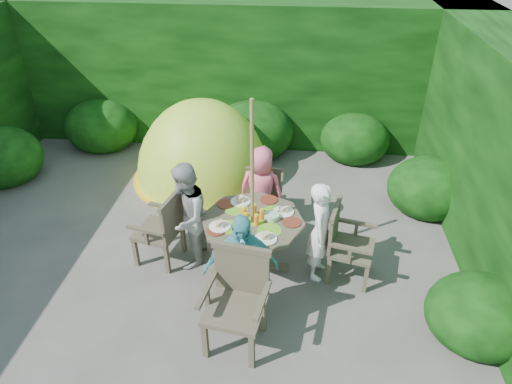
# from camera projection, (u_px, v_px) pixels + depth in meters

# --- Properties ---
(ground) EXTENTS (60.00, 60.00, 0.00)m
(ground) POSITION_uv_depth(u_px,v_px,m) (174.00, 274.00, 5.58)
(ground) COLOR #4B4843
(ground) RESTS_ON ground
(hedge_enclosure) EXTENTS (9.00, 9.00, 2.50)m
(hedge_enclosure) POSITION_uv_depth(u_px,v_px,m) (191.00, 135.00, 6.04)
(hedge_enclosure) COLOR black
(hedge_enclosure) RESTS_ON ground
(patio_table) EXTENTS (1.28, 1.28, 0.86)m
(patio_table) POSITION_uv_depth(u_px,v_px,m) (253.00, 227.00, 5.38)
(patio_table) COLOR #3C3627
(patio_table) RESTS_ON ground
(parasol_pole) EXTENTS (0.05, 0.05, 2.20)m
(parasol_pole) POSITION_uv_depth(u_px,v_px,m) (252.00, 192.00, 5.12)
(parasol_pole) COLOR olive
(parasol_pole) RESTS_ON ground
(garden_chair_right) EXTENTS (0.60, 0.65, 0.93)m
(garden_chair_right) POSITION_uv_depth(u_px,v_px,m) (346.00, 242.00, 5.33)
(garden_chair_right) COLOR #3C3627
(garden_chair_right) RESTS_ON ground
(garden_chair_left) EXTENTS (0.61, 0.66, 0.94)m
(garden_chair_left) POSITION_uv_depth(u_px,v_px,m) (163.00, 228.00, 5.56)
(garden_chair_left) COLOR #3C3627
(garden_chair_left) RESTS_ON ground
(garden_chair_back) EXTENTS (0.51, 0.46, 0.84)m
(garden_chair_back) POSITION_uv_depth(u_px,v_px,m) (264.00, 190.00, 6.39)
(garden_chair_back) COLOR #3C3627
(garden_chair_back) RESTS_ON ground
(garden_chair_front) EXTENTS (0.69, 0.63, 1.02)m
(garden_chair_front) POSITION_uv_depth(u_px,v_px,m) (237.00, 298.00, 4.50)
(garden_chair_front) COLOR #3C3627
(garden_chair_front) RESTS_ON ground
(child_right) EXTENTS (0.38, 0.51, 1.26)m
(child_right) POSITION_uv_depth(u_px,v_px,m) (321.00, 231.00, 5.28)
(child_right) COLOR white
(child_right) RESTS_ON ground
(child_left) EXTENTS (0.52, 0.67, 1.37)m
(child_left) POSITION_uv_depth(u_px,v_px,m) (186.00, 216.00, 5.44)
(child_left) COLOR #A3A29E
(child_left) RESTS_ON ground
(child_back) EXTENTS (0.67, 0.49, 1.25)m
(child_back) POSITION_uv_depth(u_px,v_px,m) (261.00, 191.00, 6.05)
(child_back) COLOR #ED6279
(child_back) RESTS_ON ground
(child_front) EXTENTS (0.83, 0.48, 1.33)m
(child_front) POSITION_uv_depth(u_px,v_px,m) (241.00, 269.00, 4.68)
(child_front) COLOR #4EAEB7
(child_front) RESTS_ON ground
(dome_tent) EXTENTS (2.29, 2.29, 2.62)m
(dome_tent) POSITION_uv_depth(u_px,v_px,m) (204.00, 176.00, 7.60)
(dome_tent) COLOR #BAD629
(dome_tent) RESTS_ON ground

